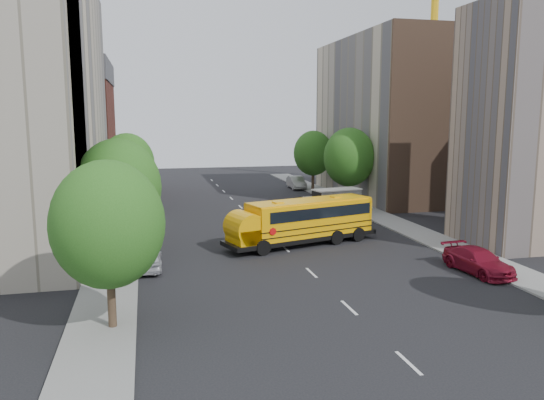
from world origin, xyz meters
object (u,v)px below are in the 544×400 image
object	(u,v)px
street_tree_5	(313,153)
parked_car_5	(296,182)
parked_car_4	(332,202)
parked_car_3	(478,261)
street_tree_4	(349,157)
parked_car_1	(145,210)
street_tree_1	(118,187)
parked_car_0	(148,258)
safari_truck	(333,201)
street_tree_0	(108,225)
school_bus	(301,220)
street_tree_2	(127,164)

from	to	relation	value
street_tree_5	parked_car_5	xyz separation A→B (m)	(-1.48, 2.34, -3.91)
parked_car_4	parked_car_3	bearing A→B (deg)	-83.64
street_tree_4	parked_car_1	bearing A→B (deg)	-176.43
street_tree_1	parked_car_0	size ratio (longest dim) A/B	1.92
safari_truck	street_tree_5	bearing A→B (deg)	67.22
parked_car_1	parked_car_3	bearing A→B (deg)	124.81
street_tree_5	parked_car_4	world-z (taller)	street_tree_5
street_tree_0	parked_car_4	xyz separation A→B (m)	(19.80, 26.86, -3.97)
street_tree_0	street_tree_5	bearing A→B (deg)	61.19
parked_car_1	parked_car_3	size ratio (longest dim) A/B	0.81
safari_truck	parked_car_3	world-z (taller)	safari_truck
parked_car_5	street_tree_0	bearing A→B (deg)	-113.43
school_bus	parked_car_1	world-z (taller)	school_bus
school_bus	parked_car_3	world-z (taller)	school_bus
parked_car_4	parked_car_5	bearing A→B (deg)	91.71
parked_car_0	parked_car_5	size ratio (longest dim) A/B	0.85
parked_car_3	parked_car_4	bearing A→B (deg)	86.82
school_bus	parked_car_4	bearing A→B (deg)	45.13
parked_car_1	street_tree_5	bearing A→B (deg)	-152.21
parked_car_1	street_tree_1	bearing A→B (deg)	80.19
street_tree_5	street_tree_4	bearing A→B (deg)	-90.00
parked_car_5	parked_car_1	bearing A→B (deg)	-138.32
street_tree_2	street_tree_4	size ratio (longest dim) A/B	0.95
street_tree_4	safari_truck	xyz separation A→B (m)	(-3.29, -4.32, -3.78)
street_tree_2	parked_car_1	bearing A→B (deg)	-42.53
parked_car_1	parked_car_5	bearing A→B (deg)	-145.77
street_tree_4	parked_car_4	distance (m)	5.06
street_tree_2	street_tree_5	world-z (taller)	street_tree_2
street_tree_2	parked_car_3	distance (m)	32.12
street_tree_0	school_bus	world-z (taller)	street_tree_0
street_tree_1	street_tree_4	distance (m)	28.43
street_tree_0	parked_car_4	size ratio (longest dim) A/B	1.89
street_tree_2	street_tree_5	xyz separation A→B (m)	(22.00, 12.00, -0.12)
street_tree_4	safari_truck	distance (m)	6.62
parked_car_5	school_bus	bearing A→B (deg)	-103.08
street_tree_4	parked_car_5	xyz separation A→B (m)	(-1.48, 14.34, -4.28)
parked_car_4	street_tree_0	bearing A→B (deg)	-122.02
school_bus	street_tree_4	bearing A→B (deg)	40.64
school_bus	parked_car_5	bearing A→B (deg)	57.68
street_tree_0	street_tree_2	bearing A→B (deg)	90.00
parked_car_3	parked_car_5	xyz separation A→B (m)	(-0.08, 38.64, 0.07)
parked_car_1	street_tree_0	bearing A→B (deg)	81.98
street_tree_0	street_tree_1	size ratio (longest dim) A/B	0.94
parked_car_3	street_tree_4	bearing A→B (deg)	81.54
parked_car_0	parked_car_4	bearing A→B (deg)	-133.91
street_tree_0	school_bus	xyz separation A→B (m)	(12.35, 12.88, -2.79)
street_tree_0	school_bus	distance (m)	18.06
street_tree_5	safari_truck	bearing A→B (deg)	-101.41
street_tree_5	parked_car_3	bearing A→B (deg)	-92.21
street_tree_1	parked_car_3	size ratio (longest dim) A/B	1.58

